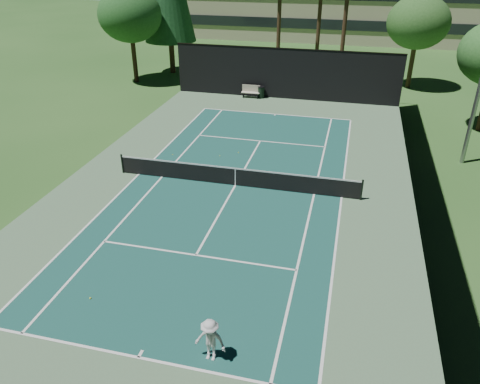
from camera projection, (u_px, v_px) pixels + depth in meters
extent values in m
plane|color=#2A5620|center=(235.00, 186.00, 24.50)|extent=(160.00, 160.00, 0.00)
cube|color=#537653|center=(235.00, 185.00, 24.49)|extent=(18.00, 32.00, 0.01)
cube|color=#184C44|center=(235.00, 185.00, 24.49)|extent=(10.97, 23.77, 0.01)
cube|color=white|center=(138.00, 358.00, 14.31)|extent=(10.97, 0.10, 0.01)
cube|color=white|center=(275.00, 114.00, 34.66)|extent=(10.97, 0.10, 0.01)
cube|color=white|center=(196.00, 255.00, 19.01)|extent=(8.23, 0.10, 0.01)
cube|color=white|center=(260.00, 141.00, 29.96)|extent=(8.23, 0.10, 0.01)
cube|color=white|center=(139.00, 174.00, 25.66)|extent=(0.10, 23.77, 0.01)
cube|color=white|center=(342.00, 197.00, 23.32)|extent=(0.10, 23.77, 0.01)
cube|color=white|center=(162.00, 177.00, 25.36)|extent=(0.10, 23.77, 0.01)
cube|color=white|center=(314.00, 194.00, 23.61)|extent=(0.10, 23.77, 0.01)
cube|color=white|center=(235.00, 185.00, 24.49)|extent=(0.10, 12.80, 0.01)
cube|color=white|center=(140.00, 354.00, 14.44)|extent=(0.10, 0.30, 0.01)
cube|color=white|center=(275.00, 115.00, 34.53)|extent=(0.10, 0.30, 0.01)
cylinder|color=black|center=(122.00, 164.00, 25.60)|extent=(0.10, 0.10, 1.10)
cylinder|color=black|center=(362.00, 190.00, 22.87)|extent=(0.10, 0.10, 1.10)
cube|color=black|center=(235.00, 177.00, 24.26)|extent=(12.80, 0.02, 0.92)
cube|color=white|center=(235.00, 169.00, 24.03)|extent=(12.80, 0.04, 0.07)
cube|color=white|center=(235.00, 177.00, 24.26)|extent=(0.05, 0.03, 0.92)
cube|color=black|center=(285.00, 74.00, 37.25)|extent=(18.00, 0.04, 4.00)
cube|color=black|center=(423.00, 169.00, 21.64)|extent=(0.04, 32.00, 4.00)
cube|color=black|center=(75.00, 135.00, 25.47)|extent=(0.04, 32.00, 4.00)
cube|color=black|center=(287.00, 48.00, 36.31)|extent=(18.00, 0.06, 0.06)
imported|color=silver|center=(210.00, 340.00, 13.96)|extent=(1.01, 0.63, 1.51)
sphere|color=yellow|center=(90.00, 298.00, 16.67)|extent=(0.07, 0.07, 0.07)
sphere|color=#BDDE32|center=(220.00, 156.00, 27.84)|extent=(0.06, 0.06, 0.06)
sphere|color=#DAEC35|center=(238.00, 153.00, 28.28)|extent=(0.06, 0.06, 0.06)
sphere|color=#CFDC32|center=(173.00, 155.00, 28.00)|extent=(0.06, 0.06, 0.06)
cube|color=beige|center=(251.00, 92.00, 38.14)|extent=(1.50, 0.45, 0.05)
cube|color=#BBB39B|center=(251.00, 88.00, 38.17)|extent=(1.50, 0.06, 0.55)
cube|color=black|center=(243.00, 95.00, 38.38)|extent=(0.06, 0.40, 0.42)
cube|color=black|center=(258.00, 96.00, 38.12)|extent=(0.06, 0.40, 0.42)
cylinder|color=black|center=(261.00, 93.00, 38.12)|extent=(0.52, 0.52, 0.90)
cylinder|color=black|center=(261.00, 87.00, 37.90)|extent=(0.56, 0.56, 0.05)
cylinder|color=#46301E|center=(172.00, 54.00, 45.04)|extent=(0.50, 0.50, 3.60)
cylinder|color=#3F2C1B|center=(279.00, 28.00, 43.45)|extent=(0.36, 0.36, 8.55)
cylinder|color=#3F2B1B|center=(318.00, 31.00, 44.63)|extent=(0.36, 0.36, 7.65)
cylinder|color=#412B1C|center=(344.00, 29.00, 41.21)|extent=(0.36, 0.36, 9.00)
cylinder|color=#45311D|center=(411.00, 67.00, 40.37)|extent=(0.40, 0.40, 3.52)
ellipsoid|color=#2B5721|center=(418.00, 22.00, 38.64)|extent=(5.12, 5.12, 4.35)
cylinder|color=#402B1B|center=(135.00, 61.00, 42.01)|extent=(0.40, 0.40, 3.74)
ellipsoid|color=#205220|center=(130.00, 15.00, 40.17)|extent=(5.44, 5.44, 4.62)
cube|color=#B3AA8B|center=(322.00, 5.00, 61.99)|extent=(40.00, 12.00, 8.00)
cube|color=black|center=(316.00, 24.00, 57.56)|extent=(38.00, 0.15, 1.20)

